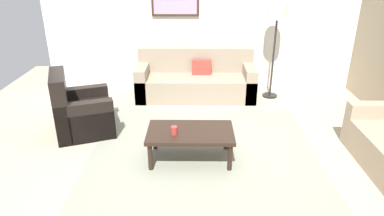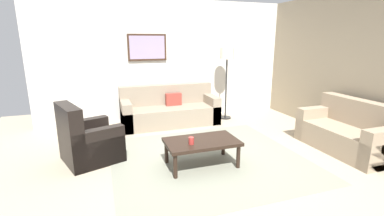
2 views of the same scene
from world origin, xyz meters
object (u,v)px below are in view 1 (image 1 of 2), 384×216
Objects in this scene: couch_main at (196,80)px; armchair_leather at (79,114)px; cup at (174,130)px; lamp_standing at (277,21)px; coffee_table at (190,134)px; framed_artwork at (175,0)px.

couch_main is 2.33m from armchair_leather.
lamp_standing is (1.68, 2.34, 0.95)m from cup.
armchair_leather is at bearing 150.47° from cup.
couch_main reaches higher than cup.
couch_main is at bearing 177.84° from lamp_standing.
lamp_standing is at bearing 54.21° from cup.
couch_main reaches higher than coffee_table.
coffee_table is at bearing 25.49° from cup.
couch_main is 1.53m from framed_artwork.
coffee_table is (-0.07, -2.29, 0.06)m from couch_main.
couch_main is 20.61× the size of cup.
lamp_standing is (1.41, -0.05, 1.11)m from couch_main.
armchair_leather is 1.82m from coffee_table.
armchair_leather is (-1.74, -1.56, 0.01)m from couch_main.
couch_main is 2.41m from cup.
coffee_table is 0.24m from cup.
armchair_leather is at bearing 156.19° from coffee_table.
framed_artwork reaches higher than lamp_standing.
coffee_table is at bearing -83.34° from framed_artwork.
framed_artwork is at bearing 92.34° from cup.
armchair_leather is at bearing -154.48° from lamp_standing.
couch_main is at bearing 83.54° from cup.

